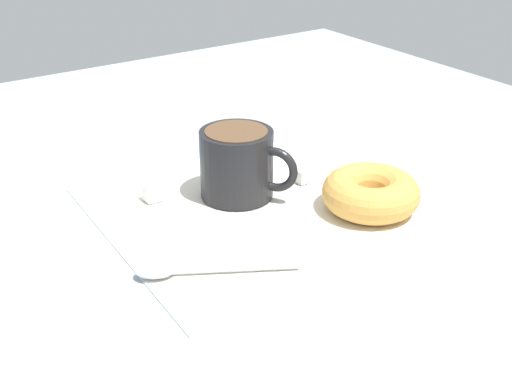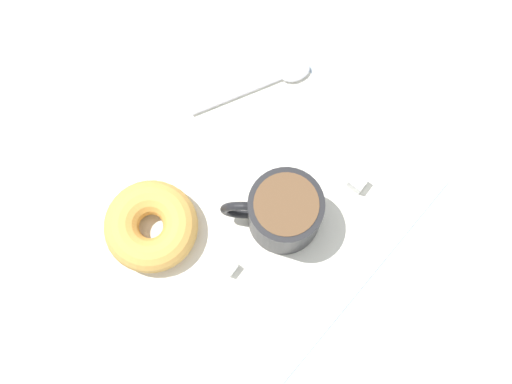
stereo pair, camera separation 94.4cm
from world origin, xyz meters
The scene contains 7 objects.
ground_plane centered at (0.00, 0.00, -1.00)cm, with size 120.00×120.00×2.00cm, color #99A8B7.
napkin centered at (-0.18, 2.14, 0.15)cm, with size 30.89×30.89×0.30cm, color white.
coffee_cup centered at (-4.04, 2.48, 4.16)cm, with size 9.81×8.21×7.46cm.
donut centered at (6.49, 12.00, 2.19)cm, with size 10.18×10.18×3.79cm, color gold.
spoon centered at (6.35, -10.39, 0.70)cm, with size 8.47×13.54×0.90cm.
sugar_cube centered at (-2.75, 10.26, 1.03)cm, with size 1.46×1.46×1.46cm, color white.
sugar_cube_extra centered at (-8.25, -5.82, 1.15)cm, with size 1.70×1.70×1.70cm, color white.
Camera 1 is at (54.45, -35.06, 34.77)cm, focal length 50.00 mm.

